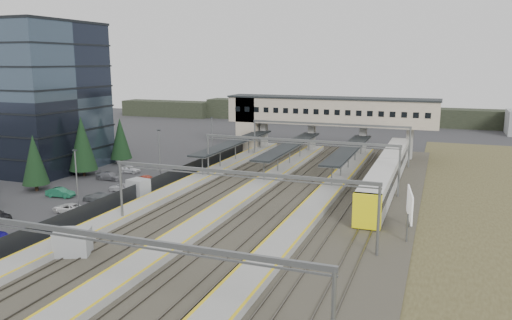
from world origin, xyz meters
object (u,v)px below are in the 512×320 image
at_px(relay_cabin_near, 73,243).
at_px(relay_cabin_far, 138,188).
at_px(footbridge, 316,114).
at_px(billboard, 410,206).
at_px(office_building, 19,96).
at_px(train, 388,172).

relative_size(relay_cabin_near, relay_cabin_far, 1.29).
distance_m(footbridge, billboard, 47.79).
bearing_deg(office_building, relay_cabin_far, -17.97).
relative_size(relay_cabin_near, footbridge, 0.09).
height_order(footbridge, billboard, footbridge).
xyz_separation_m(office_building, billboard, (64.32, -12.86, -8.95)).
relative_size(relay_cabin_far, footbridge, 0.07).
bearing_deg(train, relay_cabin_far, -151.10).
xyz_separation_m(relay_cabin_near, relay_cabin_far, (-6.27, 20.23, -0.12)).
xyz_separation_m(office_building, train, (60.00, 7.61, -10.02)).
relative_size(office_building, relay_cabin_near, 6.45).
bearing_deg(footbridge, train, -53.95).
bearing_deg(relay_cabin_near, relay_cabin_far, 107.22).
bearing_deg(office_building, billboard, -11.30).
xyz_separation_m(office_building, relay_cabin_far, (29.11, -9.44, -11.02)).
bearing_deg(billboard, office_building, 168.70).
xyz_separation_m(relay_cabin_far, train, (30.89, 17.05, 1.00)).
distance_m(office_building, relay_cabin_far, 32.53).
height_order(office_building, relay_cabin_far, office_building).
bearing_deg(relay_cabin_far, billboard, -5.53).
height_order(relay_cabin_near, train, train).
xyz_separation_m(train, billboard, (4.32, -20.46, 1.07)).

